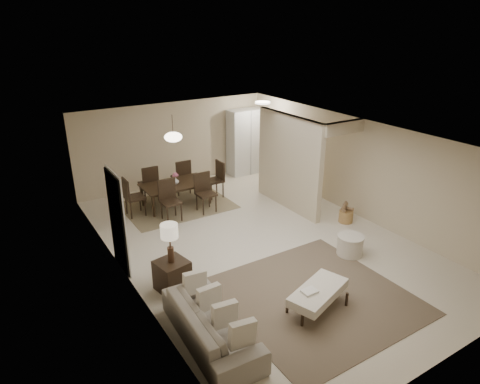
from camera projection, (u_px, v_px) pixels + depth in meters
floor at (258, 242)px, 9.78m from camera, size 9.00×9.00×0.00m
ceiling at (260, 135)px, 8.84m from camera, size 9.00×9.00×0.00m
back_wall at (174, 144)px, 12.84m from camera, size 6.00×0.00×6.00m
left_wall at (124, 224)px, 7.83m from camera, size 0.00×9.00×9.00m
right_wall at (357, 168)px, 10.79m from camera, size 0.00×9.00×9.00m
partition at (289, 162)px, 11.18m from camera, size 0.15×2.50×2.50m
doorway at (117, 222)px, 8.41m from camera, size 0.04×0.90×2.04m
pantry_cabinet at (246, 142)px, 13.80m from camera, size 1.20×0.55×2.10m
flush_light at (263, 103)px, 12.50m from camera, size 0.44×0.44×0.05m
living_rug at (314, 297)px, 7.83m from camera, size 3.20×3.20×0.01m
sofa at (211, 324)px, 6.67m from camera, size 2.21×0.96×0.63m
ottoman_bench at (318, 293)px, 7.37m from camera, size 1.33×0.92×0.43m
side_table at (172, 275)px, 7.96m from camera, size 0.63×0.63×0.60m
table_lamp at (169, 234)px, 7.64m from camera, size 0.32×0.32×0.76m
round_pouf at (350, 245)px, 9.17m from camera, size 0.57×0.57×0.44m
wicker_basket at (346, 216)px, 10.68m from camera, size 0.43×0.43×0.30m
dining_rug at (177, 205)px, 11.68m from camera, size 2.80×2.10×0.01m
dining_table at (177, 195)px, 11.56m from camera, size 1.80×1.01×0.63m
dining_chairs at (176, 188)px, 11.48m from camera, size 2.77×2.00×1.03m
vase at (176, 181)px, 11.41m from camera, size 0.21×0.21×0.18m
yellow_mat at (297, 199)px, 12.06m from camera, size 1.01×0.64×0.01m
pendant_light at (173, 137)px, 10.96m from camera, size 0.46×0.46×0.71m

